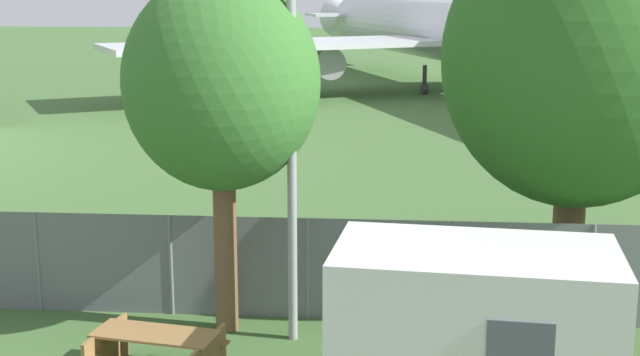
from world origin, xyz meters
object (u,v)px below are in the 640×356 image
object	(u,v)px
airplane	(474,33)
tree_near_hangar	(579,60)
tree_left_of_cabin	(222,84)
portable_cabin	(474,336)
picnic_bench_near_cabin	(156,349)

from	to	relation	value
airplane	tree_near_hangar	xyz separation A→B (m)	(-0.89, -32.18, 1.28)
tree_near_hangar	tree_left_of_cabin	xyz separation A→B (m)	(-6.33, -2.18, -0.28)
airplane	tree_near_hangar	bearing A→B (deg)	-22.82
tree_near_hangar	tree_left_of_cabin	size ratio (longest dim) A/B	1.20
portable_cabin	tree_left_of_cabin	size ratio (longest dim) A/B	0.65
tree_near_hangar	tree_left_of_cabin	distance (m)	6.70
airplane	picnic_bench_near_cabin	xyz separation A→B (m)	(-7.95, -36.46, -2.92)
tree_near_hangar	airplane	bearing A→B (deg)	88.42
portable_cabin	airplane	bearing A→B (deg)	90.83
airplane	tree_near_hangar	size ratio (longest dim) A/B	6.11
airplane	tree_near_hangar	distance (m)	32.22
tree_left_of_cabin	picnic_bench_near_cabin	bearing A→B (deg)	-109.13
portable_cabin	tree_left_of_cabin	bearing A→B (deg)	148.74
portable_cabin	picnic_bench_near_cabin	distance (m)	4.96
airplane	picnic_bench_near_cabin	size ratio (longest dim) A/B	21.26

